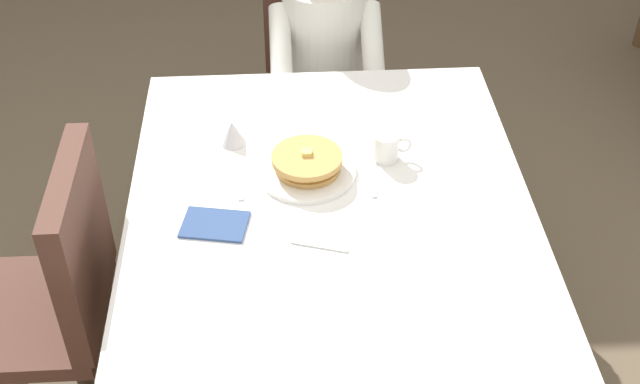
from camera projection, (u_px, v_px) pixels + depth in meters
dining_table_main at (332, 246)px, 2.26m from camera, size 1.12×1.52×0.74m
chair_diner at (322, 62)px, 3.24m from camera, size 0.44×0.45×0.93m
diner_person at (325, 51)px, 3.03m from camera, size 0.40×0.43×1.12m
chair_left_side at (54, 289)px, 2.30m from camera, size 0.45×0.44×0.93m
plate_breakfast at (307, 171)px, 2.35m from camera, size 0.28×0.28×0.02m
breakfast_stack at (306, 161)px, 2.33m from camera, size 0.20×0.20×0.07m
cup_coffee at (387, 147)px, 2.38m from camera, size 0.11×0.08×0.08m
syrup_pitcher at (232, 133)px, 2.45m from camera, size 0.08×0.08×0.07m
fork_left_of_plate at (239, 180)px, 2.33m from camera, size 0.02×0.18×0.00m
knife_right_of_plate at (374, 175)px, 2.35m from camera, size 0.03×0.20×0.00m
spoon_near_edge at (320, 246)px, 2.12m from camera, size 0.15×0.06×0.00m
napkin_folded at (215, 225)px, 2.18m from camera, size 0.19×0.15×0.01m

